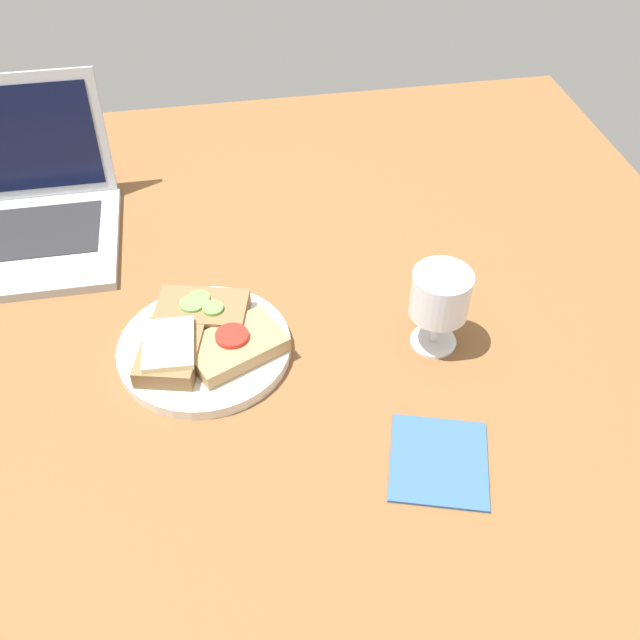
{
  "coord_description": "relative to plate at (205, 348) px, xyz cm",
  "views": [
    {
      "loc": [
        -2.97,
        -63.2,
        71.09
      ],
      "look_at": [
        8.29,
        0.44,
        8.0
      ],
      "focal_mm": 40.0,
      "sensor_mm": 36.0,
      "label": 1
    }
  ],
  "objects": [
    {
      "name": "wine_glass",
      "position": [
        29.87,
        -3.4,
        7.33
      ],
      "size": [
        7.54,
        7.54,
        11.71
      ],
      "color": "white",
      "rests_on": "wooden_table"
    },
    {
      "name": "plate",
      "position": [
        0.0,
        0.0,
        0.0
      ],
      "size": [
        22.45,
        22.45,
        1.58
      ],
      "primitive_type": "cylinder",
      "color": "silver",
      "rests_on": "wooden_table"
    },
    {
      "name": "laptop",
      "position": [
        -27.3,
        31.18,
        3.41
      ],
      "size": [
        31.21,
        28.0,
        20.84
      ],
      "color": "#ADAFB5",
      "rests_on": "wooden_table"
    },
    {
      "name": "sandwich_with_cheese",
      "position": [
        -4.18,
        -2.17,
        2.37
      ],
      "size": [
        9.54,
        11.51,
        3.35
      ],
      "color": "brown",
      "rests_on": "plate"
    },
    {
      "name": "napkin",
      "position": [
        25.09,
        -21.78,
        -0.59
      ],
      "size": [
        14.02,
        14.61,
        0.4
      ],
      "primitive_type": "cube",
      "rotation": [
        0.0,
        0.0,
        -0.3
      ],
      "color": "#33598C",
      "rests_on": "wooden_table"
    },
    {
      "name": "sandwich_with_tomato",
      "position": [
        3.96,
        -2.48,
        1.92
      ],
      "size": [
        14.05,
        11.92,
        2.75
      ],
      "color": "#A88456",
      "rests_on": "plate"
    },
    {
      "name": "sandwich_with_cucumber",
      "position": [
        0.21,
        4.71,
        2.16
      ],
      "size": [
        13.29,
        9.84,
        3.05
      ],
      "color": "brown",
      "rests_on": "plate"
    },
    {
      "name": "wooden_table",
      "position": [
        6.65,
        -2.14,
        -2.29
      ],
      "size": [
        140.0,
        140.0,
        3.0
      ],
      "primitive_type": "cube",
      "color": "brown",
      "rests_on": "ground"
    }
  ]
}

